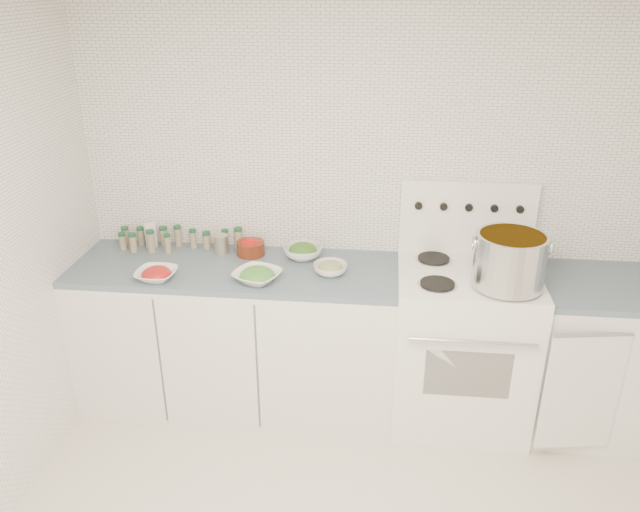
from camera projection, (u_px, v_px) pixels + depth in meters
The scene contains 13 objects.
room_walls at pixel (381, 251), 2.10m from camera, with size 3.54×3.04×2.52m.
counter_left at pixel (238, 335), 3.72m from camera, with size 1.85×0.62×0.90m.
stove at pixel (461, 341), 3.57m from camera, with size 0.76×0.70×1.36m.
counter_right at pixel (609, 356), 3.51m from camera, with size 0.89×0.69×0.90m.
stock_pot at pixel (510, 258), 3.16m from camera, with size 0.38×0.36×0.28m.
bowl_tomato at pixel (156, 274), 3.38m from camera, with size 0.23×0.23×0.07m.
bowl_snowpea at pixel (257, 275), 3.35m from camera, with size 0.32×0.32×0.08m.
bowl_broccoli at pixel (303, 251), 3.63m from camera, with size 0.30×0.30×0.09m.
bowl_zucchini at pixel (330, 268), 3.44m from camera, with size 0.21×0.21×0.08m.
bowl_pepper at pixel (251, 247), 3.67m from camera, with size 0.16×0.16×0.10m.
salt_canister at pixel (151, 235), 3.77m from camera, with size 0.07×0.07×0.14m, color white.
tin_can at pixel (221, 244), 3.69m from camera, with size 0.09×0.09×0.11m, color #ADA092.
spice_cluster at pixel (172, 239), 3.75m from camera, with size 0.75×0.16×0.14m.
Camera 1 is at (-0.00, -1.94, 2.40)m, focal length 35.00 mm.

